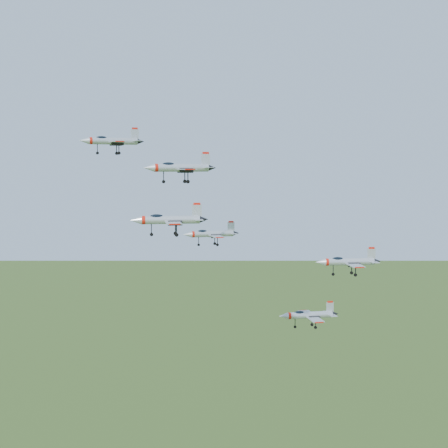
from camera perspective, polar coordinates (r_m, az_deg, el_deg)
name	(u,v)px	position (r m, az deg, el deg)	size (l,w,h in m)	color
jet_lead	(111,141)	(114.29, -10.25, 7.49)	(11.74, 9.74, 3.14)	#AEB5BB
jet_left_high	(179,168)	(110.41, -4.10, 5.17)	(13.17, 11.03, 3.53)	#AEB5BB
jet_right_high	(168,220)	(91.68, -5.10, 0.40)	(11.35, 9.67, 3.09)	#AEB5BB
jet_left_low	(211,234)	(123.58, -1.22, -0.89)	(11.49, 9.65, 3.08)	#AEB5BB
jet_right_low	(348,262)	(108.15, 11.23, -3.39)	(11.16, 9.57, 3.08)	#AEB5BB
jet_trail	(308,315)	(118.96, 7.70, -8.23)	(11.54, 9.81, 3.14)	#AEB5BB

